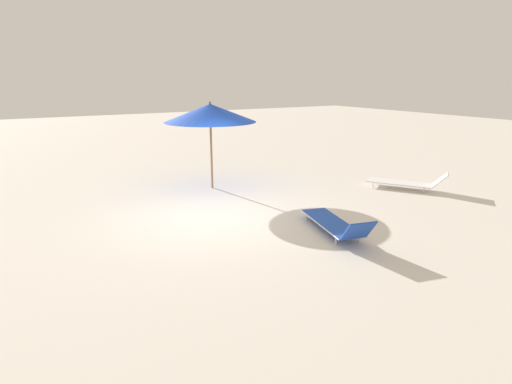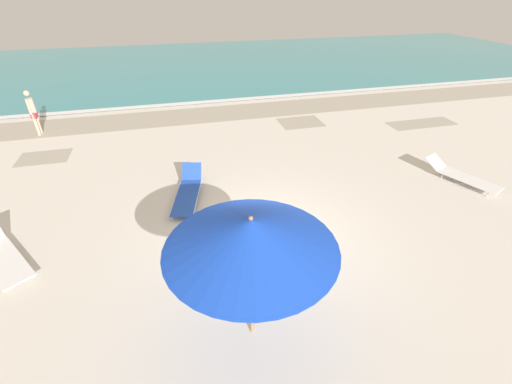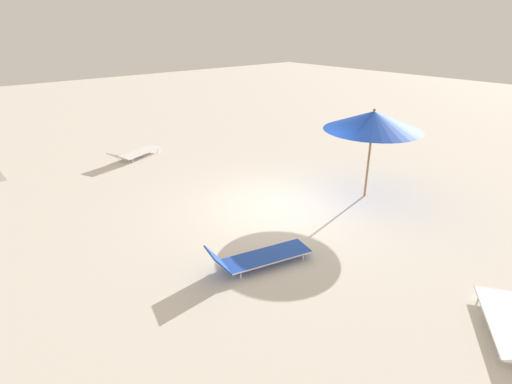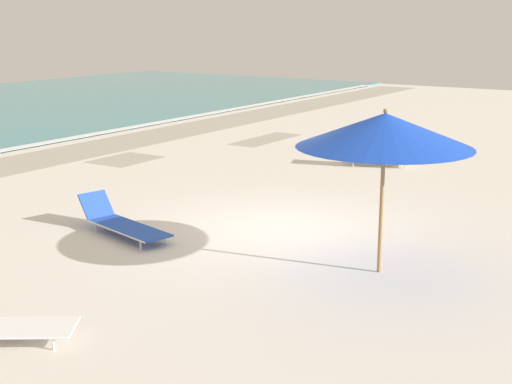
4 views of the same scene
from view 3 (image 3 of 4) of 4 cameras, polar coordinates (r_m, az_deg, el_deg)
The scene contains 5 objects.
ground_plane at distance 10.97m, azimuth 3.49°, elevation -2.52°, with size 60.00×60.00×0.16m.
beach_umbrella at distance 11.34m, azimuth 16.39°, elevation 9.73°, with size 2.65×2.65×2.54m.
sun_lounger_under_umbrella at distance 15.41m, azimuth -16.82°, elevation 5.35°, with size 1.41×2.28×0.48m.
sun_lounger_beside_umbrella at distance 8.31m, azimuth 0.25°, elevation -9.21°, with size 1.11×2.29×0.62m.
sun_lounger_near_water_left at distance 7.74m, azimuth 32.71°, elevation -16.29°, with size 1.73×2.17×0.58m.
Camera 3 is at (-7.08, 6.90, 4.67)m, focal length 28.00 mm.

